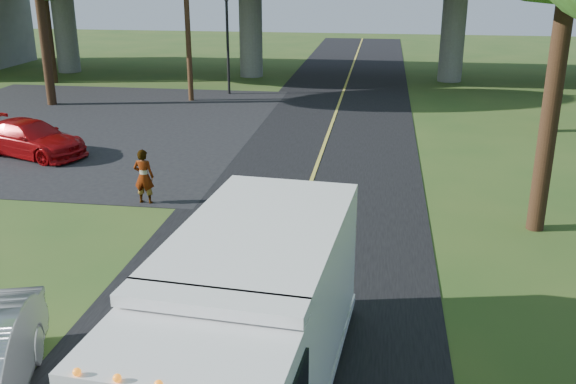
% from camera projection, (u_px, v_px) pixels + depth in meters
% --- Properties ---
extents(road, '(7.00, 90.00, 0.02)m').
position_uv_depth(road, '(304.00, 203.00, 18.50)').
color(road, black).
rests_on(road, ground).
extents(parking_lot, '(16.00, 18.00, 0.01)m').
position_uv_depth(parking_lot, '(72.00, 126.00, 27.48)').
color(parking_lot, black).
rests_on(parking_lot, ground).
extents(lane_line, '(0.12, 90.00, 0.01)m').
position_uv_depth(lane_line, '(304.00, 202.00, 18.49)').
color(lane_line, gold).
rests_on(lane_line, road).
extents(overpass, '(54.00, 10.00, 7.30)m').
position_uv_depth(overpass, '(351.00, 1.00, 37.51)').
color(overpass, slate).
rests_on(overpass, ground).
extents(traffic_signal, '(0.18, 0.22, 5.20)m').
position_uv_depth(traffic_signal, '(227.00, 33.00, 33.19)').
color(traffic_signal, black).
rests_on(traffic_signal, ground).
extents(utility_pole, '(1.60, 0.26, 9.00)m').
position_uv_depth(utility_pole, '(187.00, 7.00, 31.07)').
color(utility_pole, '#472D19').
rests_on(utility_pole, ground).
extents(step_van, '(2.94, 6.74, 2.76)m').
position_uv_depth(step_van, '(249.00, 323.00, 9.46)').
color(step_van, white).
rests_on(step_van, ground).
extents(red_sedan, '(4.72, 3.06, 1.27)m').
position_uv_depth(red_sedan, '(30.00, 138.00, 22.96)').
color(red_sedan, '#99090C').
rests_on(red_sedan, ground).
extents(pedestrian, '(0.60, 0.41, 1.61)m').
position_uv_depth(pedestrian, '(144.00, 177.00, 18.24)').
color(pedestrian, gray).
rests_on(pedestrian, ground).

